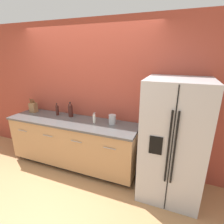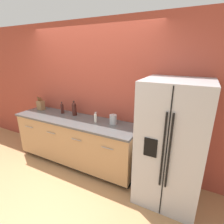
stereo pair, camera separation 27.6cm
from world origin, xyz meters
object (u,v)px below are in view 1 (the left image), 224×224
Objects in this scene: refrigerator at (173,141)px; knife_block at (33,107)px; soap_dispenser at (94,119)px; steel_canister at (112,119)px; oil_bottle at (57,110)px; wine_bottle at (70,110)px.

refrigerator reaches higher than knife_block.
refrigerator is 1.30m from soap_dispenser.
knife_block is (-2.70, 0.18, 0.14)m from refrigerator.
knife_block is at bearing 176.14° from refrigerator.
soap_dispenser is at bearing -165.96° from steel_canister.
knife_block reaches higher than oil_bottle.
knife_block is 1.21× the size of oil_bottle.
oil_bottle is at bearing 178.84° from steel_canister.
wine_bottle is 1.51× the size of soap_dispenser.
knife_block reaches higher than steel_canister.
wine_bottle reaches higher than oil_bottle.
wine_bottle reaches higher than soap_dispenser.
wine_bottle is at bearing 177.30° from steel_canister.
soap_dispenser is at bearing -11.92° from wine_bottle.
wine_bottle is (0.86, 0.05, 0.03)m from knife_block.
steel_canister is at bearing -1.16° from oil_bottle.
refrigerator is at bearing -10.80° from steel_canister.
knife_block is at bearing -179.78° from steel_canister.
wine_bottle is 0.29m from oil_bottle.
soap_dispenser is 1.07× the size of steel_canister.
wine_bottle is (-1.85, 0.23, 0.17)m from refrigerator.
refrigerator is at bearing -3.86° from knife_block.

